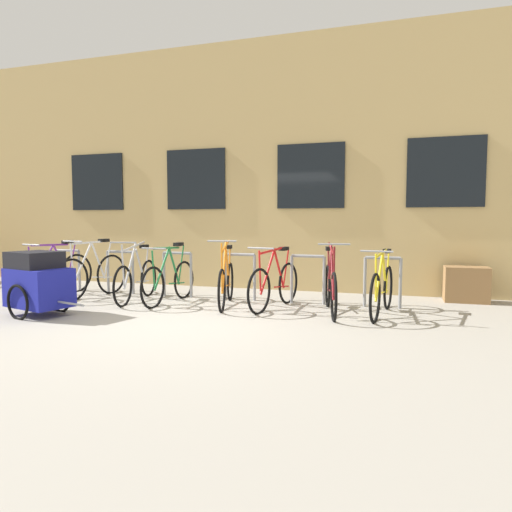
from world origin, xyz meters
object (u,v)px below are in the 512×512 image
(bicycle_purple, at_px, (54,274))
(bike_trailer, at_px, (38,282))
(bicycle_yellow, at_px, (382,289))
(bicycle_silver, at_px, (137,279))
(bicycle_white, at_px, (93,275))
(bicycle_green, at_px, (169,280))
(planter_box, at_px, (466,284))
(bicycle_red, at_px, (275,284))
(bicycle_maroon, at_px, (331,287))
(bicycle_orange, at_px, (226,282))

(bicycle_purple, relative_size, bike_trailer, 1.17)
(bicycle_yellow, distance_m, bicycle_silver, 4.10)
(bicycle_white, relative_size, bicycle_green, 1.01)
(bicycle_purple, bearing_deg, planter_box, 11.99)
(bicycle_silver, bearing_deg, bicycle_red, 1.41)
(bicycle_maroon, bearing_deg, planter_box, 37.57)
(bicycle_silver, bearing_deg, bicycle_white, 174.38)
(bicycle_green, bearing_deg, bicycle_orange, 2.81)
(bicycle_yellow, relative_size, bicycle_green, 1.05)
(bicycle_green, xyz_separation_m, bicycle_orange, (1.01, 0.05, 0.00))
(bicycle_yellow, xyz_separation_m, bicycle_white, (-5.07, 0.09, 0.03))
(bicycle_red, bearing_deg, planter_box, 26.33)
(bicycle_white, height_order, bike_trailer, bicycle_white)
(bicycle_red, distance_m, bicycle_maroon, 0.91)
(bicycle_maroon, bearing_deg, bicycle_red, 172.08)
(bicycle_orange, bearing_deg, bicycle_red, 1.39)
(bicycle_red, distance_m, planter_box, 3.32)
(bicycle_yellow, height_order, bicycle_maroon, bicycle_maroon)
(bicycle_green, bearing_deg, bicycle_red, 2.18)
(bicycle_orange, bearing_deg, bicycle_green, -177.19)
(bicycle_purple, bearing_deg, bicycle_red, 0.67)
(bicycle_white, height_order, bicycle_silver, bicycle_white)
(bicycle_green, xyz_separation_m, planter_box, (4.80, 1.54, -0.08))
(bicycle_maroon, relative_size, bike_trailer, 1.18)
(bicycle_purple, distance_m, bike_trailer, 1.84)
(bicycle_silver, bearing_deg, planter_box, 15.77)
(bicycle_orange, bearing_deg, planter_box, 21.51)
(bicycle_white, relative_size, bicycle_red, 1.01)
(bicycle_green, distance_m, bicycle_orange, 1.01)
(bicycle_red, relative_size, planter_box, 2.42)
(bicycle_yellow, height_order, bicycle_orange, bicycle_orange)
(bicycle_red, bearing_deg, bicycle_maroon, -7.92)
(bicycle_silver, bearing_deg, bike_trailer, -114.97)
(planter_box, bearing_deg, bicycle_silver, -164.23)
(bicycle_purple, distance_m, bicycle_orange, 3.38)
(bicycle_yellow, bearing_deg, bicycle_purple, 179.99)
(bicycle_green, bearing_deg, bicycle_yellow, 0.31)
(bicycle_yellow, height_order, bike_trailer, bicycle_yellow)
(bicycle_red, bearing_deg, bicycle_orange, -178.61)
(bicycle_green, height_order, bicycle_maroon, bicycle_maroon)
(bicycle_orange, bearing_deg, bicycle_maroon, -3.52)
(bicycle_purple, xyz_separation_m, bicycle_silver, (1.74, -0.01, -0.02))
(bicycle_white, bearing_deg, bike_trailer, -80.46)
(bicycle_maroon, distance_m, bicycle_orange, 1.72)
(bicycle_purple, relative_size, bicycle_orange, 1.03)
(bicycle_green, distance_m, bicycle_maroon, 2.72)
(bicycle_yellow, distance_m, planter_box, 2.03)
(bicycle_purple, bearing_deg, bicycle_maroon, -0.86)
(bicycle_purple, distance_m, bicycle_maroon, 5.09)
(bicycle_purple, bearing_deg, bike_trailer, -55.48)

